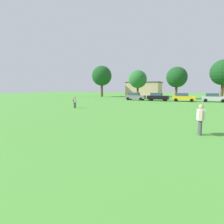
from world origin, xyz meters
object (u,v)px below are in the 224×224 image
parked_car_black_1 (158,97)px  tree_center_right (224,73)px  parked_car_gray_0 (135,96)px  tree_left (138,79)px  tree_center_left (177,77)px  adult_bystander (201,117)px  bystander_midfield (75,101)px  parked_car_silver_3 (214,98)px  parked_car_yellow_2 (184,97)px  tree_far_left (102,76)px

parked_car_black_1 → tree_center_right: size_ratio=0.47×
parked_car_gray_0 → tree_left: 9.76m
tree_center_left → parked_car_black_1: bearing=-105.8°
adult_bystander → parked_car_gray_0: bearing=12.2°
adult_bystander → tree_center_right: size_ratio=0.19×
parked_car_gray_0 → tree_center_left: (7.56, 8.86, 4.40)m
bystander_midfield → parked_car_gray_0: (2.02, 19.46, -0.06)m
tree_left → parked_car_gray_0: bearing=-75.5°
bystander_midfield → parked_car_silver_3: 26.80m
parked_car_yellow_2 → adult_bystander: bearing=-83.2°
parked_car_silver_3 → tree_left: (-17.63, 7.69, 4.10)m
parked_car_yellow_2 → tree_center_right: 14.65m
adult_bystander → tree_center_right: bearing=-18.8°
bystander_midfield → parked_car_black_1: bearing=170.6°
tree_center_left → tree_center_right: 10.42m
parked_car_black_1 → parked_car_yellow_2: same height
bystander_midfield → parked_car_black_1: parked_car_black_1 is taller
parked_car_gray_0 → tree_center_left: 12.45m
parked_car_black_1 → tree_center_left: bearing=74.2°
adult_bystander → tree_center_left: tree_center_left is taller
parked_car_black_1 → tree_center_right: tree_center_right is taller
adult_bystander → bystander_midfield: size_ratio=1.16×
parked_car_gray_0 → adult_bystander: bearing=-64.8°
parked_car_black_1 → parked_car_yellow_2: (5.10, 0.34, 0.00)m
adult_bystander → tree_far_left: tree_far_left is taller
tree_far_left → parked_car_silver_3: bearing=-19.4°
tree_far_left → adult_bystander: bearing=-55.0°
parked_car_yellow_2 → tree_center_right: tree_center_right is taller
parked_car_gray_0 → tree_left: bearing=104.5°
tree_left → adult_bystander: bearing=-67.1°
parked_car_black_1 → tree_far_left: tree_far_left is taller
adult_bystander → parked_car_yellow_2: (-3.42, 28.77, -0.20)m
tree_left → bystander_midfield: bearing=-89.6°
tree_far_left → tree_center_left: (22.08, -2.55, -1.03)m
adult_bystander → parked_car_yellow_2: 28.98m
tree_far_left → tree_center_left: tree_far_left is taller
tree_left → tree_far_left: bearing=167.0°
bystander_midfield → tree_left: (-0.19, 28.04, 4.04)m
parked_car_gray_0 → parked_car_silver_3: 15.44m
parked_car_silver_3 → parked_car_black_1: bearing=-174.0°
tree_left → parked_car_black_1: bearing=-50.7°
parked_car_silver_3 → tree_center_left: (-7.86, 7.98, 4.40)m
adult_bystander → parked_car_yellow_2: size_ratio=0.41×
parked_car_yellow_2 → bystander_midfield: bearing=-121.7°
parked_car_silver_3 → tree_left: tree_left is taller
bystander_midfield → parked_car_gray_0: parked_car_gray_0 is taller
tree_center_left → tree_center_right: bearing=14.7°
adult_bystander → parked_car_gray_0: (-13.50, 28.65, -0.20)m
adult_bystander → parked_car_yellow_2: adult_bystander is taller
adult_bystander → parked_car_gray_0: 31.67m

